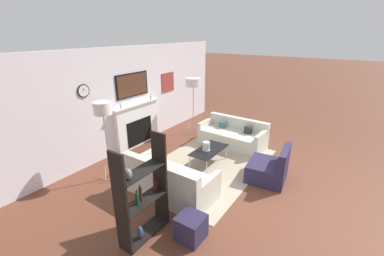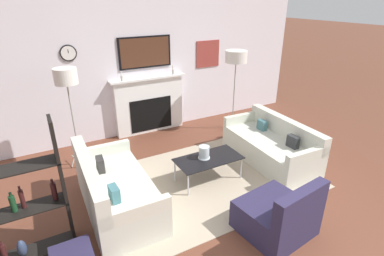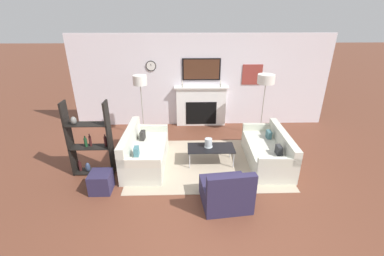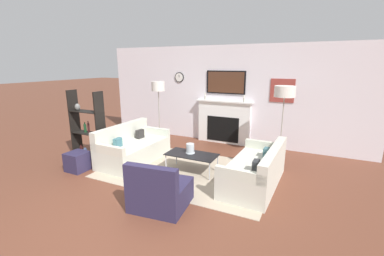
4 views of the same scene
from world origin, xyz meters
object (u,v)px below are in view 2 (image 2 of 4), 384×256
object	(u,v)px
coffee_table	(208,160)
floor_lamp_right	(236,58)
hurricane_candle	(204,153)
couch_left	(115,192)
shelf_unit	(21,201)
floor_lamp_left	(66,78)
armchair	(278,216)
couch_right	(271,147)

from	to	relation	value
coffee_table	floor_lamp_right	size ratio (longest dim) A/B	0.61
hurricane_candle	couch_left	bearing A→B (deg)	-178.13
couch_left	shelf_unit	distance (m)	1.18
hurricane_candle	floor_lamp_left	xyz separation A→B (m)	(-1.68, 1.44, 1.09)
armchair	coffee_table	bearing A→B (deg)	95.45
couch_right	floor_lamp_right	world-z (taller)	floor_lamp_right
couch_left	couch_right	xyz separation A→B (m)	(2.84, -0.00, -0.02)
shelf_unit	hurricane_candle	bearing A→B (deg)	8.23
couch_right	hurricane_candle	bearing A→B (deg)	177.90
shelf_unit	armchair	bearing A→B (deg)	-22.36
couch_right	coffee_table	xyz separation A→B (m)	(-1.33, 0.00, 0.10)
armchair	floor_lamp_left	size ratio (longest dim) A/B	0.52
couch_right	hurricane_candle	distance (m)	1.40
couch_right	couch_left	bearing A→B (deg)	179.94
armchair	hurricane_candle	world-z (taller)	armchair
couch_left	coffee_table	distance (m)	1.52
armchair	hurricane_candle	distance (m)	1.51
hurricane_candle	floor_lamp_left	size ratio (longest dim) A/B	0.12
couch_right	floor_lamp_left	xyz separation A→B (m)	(-3.06, 1.49, 1.30)
armchair	coffee_table	distance (m)	1.44
couch_left	hurricane_candle	distance (m)	1.47
armchair	hurricane_candle	size ratio (longest dim) A/B	4.47
shelf_unit	floor_lamp_right	bearing A→B (deg)	23.60
floor_lamp_right	shelf_unit	xyz separation A→B (m)	(-4.12, -1.80, -0.86)
couch_left	floor_lamp_right	bearing A→B (deg)	25.81
floor_lamp_left	armchair	bearing A→B (deg)	-57.26
armchair	shelf_unit	distance (m)	2.96
coffee_table	hurricane_candle	size ratio (longest dim) A/B	5.18
couch_right	coffee_table	distance (m)	1.33
coffee_table	hurricane_candle	world-z (taller)	hurricane_candle
armchair	floor_lamp_left	world-z (taller)	floor_lamp_left
floor_lamp_left	hurricane_candle	bearing A→B (deg)	-40.54
armchair	coffee_table	world-z (taller)	armchair
floor_lamp_left	shelf_unit	bearing A→B (deg)	-114.77
hurricane_candle	floor_lamp_right	size ratio (longest dim) A/B	0.12
armchair	couch_left	bearing A→B (deg)	139.18
couch_left	hurricane_candle	bearing A→B (deg)	1.87
hurricane_candle	floor_lamp_right	xyz separation A→B (m)	(1.61, 1.44, 1.11)
couch_left	couch_right	distance (m)	2.84
armchair	floor_lamp_right	bearing A→B (deg)	64.05
shelf_unit	couch_right	bearing A→B (deg)	4.59
coffee_table	shelf_unit	xyz separation A→B (m)	(-2.57, -0.32, 0.37)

